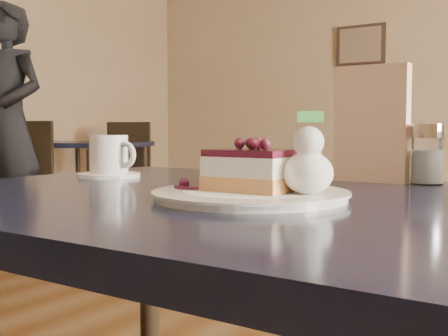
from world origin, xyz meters
The scene contains 11 objects.
main_table centered at (0.06, 0.23, 0.68)m, with size 1.23×0.83×0.76m.
dessert_plate centered at (0.06, 0.18, 0.77)m, with size 0.28×0.28×0.01m, color white.
cheesecake_slice centered at (0.06, 0.18, 0.80)m, with size 0.12×0.09×0.06m.
whipped_cream centered at (0.15, 0.19, 0.80)m, with size 0.07×0.07×0.06m.
berry_sauce centered at (-0.02, 0.18, 0.78)m, with size 0.08×0.08×0.01m, color #3E1120.
coffee_set centered at (-0.38, 0.34, 0.80)m, with size 0.14×0.13×0.09m.
menu_card centered at (0.12, 0.54, 0.87)m, with size 0.14×0.03×0.22m, color beige.
sugar_shaker centered at (0.22, 0.55, 0.82)m, with size 0.06×0.06×0.11m.
napkin_stack centered at (-0.07, 0.55, 0.79)m, with size 0.12×0.12×0.05m, color white.
bg_table_far_left centered at (-3.20, 2.85, 0.07)m, with size 1.21×1.83×1.21m.
patron centered at (-3.28, 2.16, 0.92)m, with size 0.67×0.44×1.83m, color black.
Camera 1 is at (0.48, -0.52, 0.87)m, focal length 45.00 mm.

